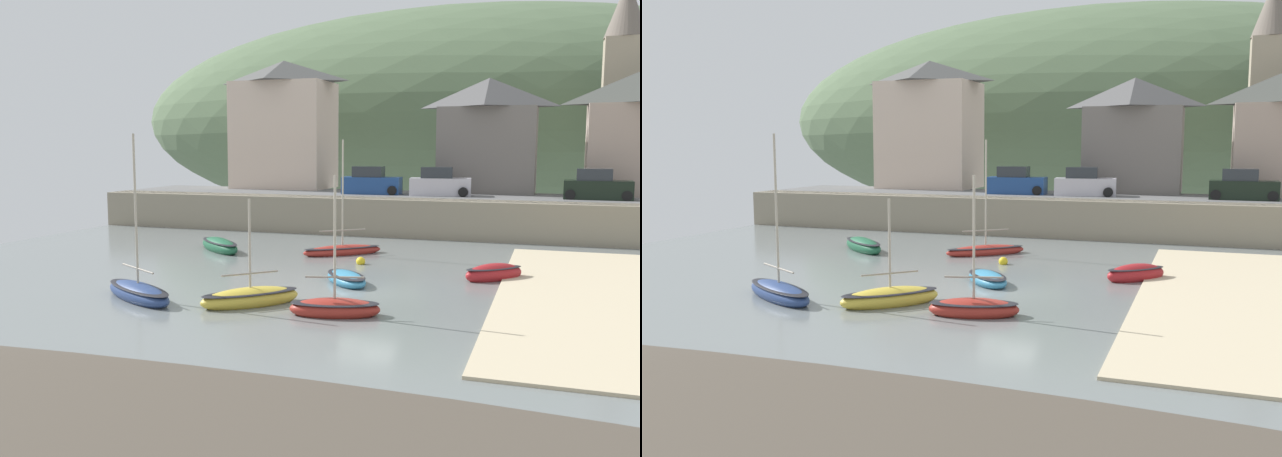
% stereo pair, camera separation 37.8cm
% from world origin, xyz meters
% --- Properties ---
extents(ground, '(48.00, 41.00, 0.61)m').
position_xyz_m(ground, '(1.40, -9.56, 0.16)').
color(ground, slate).
extents(quay_seawall, '(48.00, 9.40, 2.40)m').
position_xyz_m(quay_seawall, '(0.00, 17.50, 1.36)').
color(quay_seawall, gray).
rests_on(quay_seawall, ground).
extents(hillside_backdrop, '(80.00, 44.00, 25.06)m').
position_xyz_m(hillside_backdrop, '(-3.42, 55.20, 8.77)').
color(hillside_backdrop, '#546A4A').
rests_on(hillside_backdrop, ground).
extents(waterfront_building_left, '(7.76, 5.68, 10.11)m').
position_xyz_m(waterfront_building_left, '(-13.81, 25.20, 7.53)').
color(waterfront_building_left, beige).
rests_on(waterfront_building_left, ground).
extents(waterfront_building_centre, '(7.08, 4.99, 8.25)m').
position_xyz_m(waterfront_building_centre, '(2.22, 25.20, 6.61)').
color(waterfront_building_centre, slate).
rests_on(waterfront_building_centre, ground).
extents(church_with_spire, '(3.00, 3.00, 15.42)m').
position_xyz_m(church_with_spire, '(11.36, 29.20, 10.33)').
color(church_with_spire, gray).
rests_on(church_with_spire, ground).
extents(rowboat_small_beached, '(3.55, 3.61, 4.09)m').
position_xyz_m(rowboat_small_beached, '(-3.37, -3.52, 0.27)').
color(rowboat_small_beached, gold).
rests_on(rowboat_small_beached, ground).
extents(fishing_boat_green, '(4.45, 3.32, 6.42)m').
position_xyz_m(fishing_boat_green, '(-7.75, -4.13, 0.28)').
color(fishing_boat_green, navy).
rests_on(fishing_boat_green, ground).
extents(sailboat_nearest_shore, '(2.78, 2.68, 0.94)m').
position_xyz_m(sailboat_nearest_shore, '(4.63, 4.19, 0.29)').
color(sailboat_nearest_shore, '#A31C20').
rests_on(sailboat_nearest_shore, ground).
extents(sailboat_tall_mast, '(4.07, 3.75, 6.26)m').
position_xyz_m(sailboat_tall_mast, '(-3.63, 8.55, 0.25)').
color(sailboat_tall_mast, '#A22B22').
rests_on(sailboat_tall_mast, ground).
extents(sailboat_far_left, '(3.36, 2.04, 4.99)m').
position_xyz_m(sailboat_far_left, '(0.01, -3.94, 0.27)').
color(sailboat_far_left, maroon).
rests_on(sailboat_far_left, ground).
extents(motorboat_with_cabin, '(2.88, 3.15, 0.68)m').
position_xyz_m(motorboat_with_cabin, '(-1.19, 1.32, 0.21)').
color(motorboat_with_cabin, teal).
rests_on(motorboat_with_cabin, ground).
extents(sailboat_blue_trim, '(4.04, 3.76, 0.93)m').
position_xyz_m(sailboat_blue_trim, '(-10.47, 7.55, 0.28)').
color(sailboat_blue_trim, '#1D5838').
rests_on(sailboat_blue_trim, ground).
extents(parked_car_near_slipway, '(4.18, 1.90, 1.95)m').
position_xyz_m(parked_car_near_slipway, '(-5.34, 20.70, 3.20)').
color(parked_car_near_slipway, navy).
rests_on(parked_car_near_slipway, ground).
extents(parked_car_by_wall, '(4.27, 2.16, 1.95)m').
position_xyz_m(parked_car_by_wall, '(-0.50, 20.70, 3.20)').
color(parked_car_by_wall, '#BAB6C1').
rests_on(parked_car_by_wall, ground).
extents(parked_car_end_of_row, '(4.13, 1.82, 1.95)m').
position_xyz_m(parked_car_end_of_row, '(9.49, 20.70, 3.20)').
color(parked_car_end_of_row, black).
rests_on(parked_car_end_of_row, ground).
extents(mooring_buoy, '(0.45, 0.45, 0.45)m').
position_xyz_m(mooring_buoy, '(-1.90, 6.02, 0.14)').
color(mooring_buoy, yellow).
rests_on(mooring_buoy, ground).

